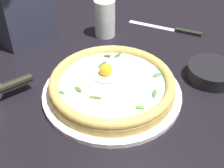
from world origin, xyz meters
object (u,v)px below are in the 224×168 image
object	(u,v)px
side_bowl	(212,72)
pizza	(112,84)
drinking_glass	(105,21)
pizza_cutter	(7,86)
table_knife	(175,30)

from	to	relation	value
side_bowl	pizza	bearing A→B (deg)	72.59
pizza	drinking_glass	xyz separation A→B (m)	(0.26, -0.13, 0.02)
pizza	side_bowl	size ratio (longest dim) A/B	2.39
drinking_glass	pizza	bearing A→B (deg)	153.04
drinking_glass	pizza_cutter	bearing A→B (deg)	111.63
side_bowl	pizza_cutter	xyz separation A→B (m)	(0.20, 0.47, 0.02)
pizza_cutter	table_knife	distance (m)	0.56
pizza	table_knife	distance (m)	0.38
table_knife	drinking_glass	distance (m)	0.24
side_bowl	table_knife	distance (m)	0.25
pizza_cutter	table_knife	size ratio (longest dim) A/B	0.68
side_bowl	table_knife	xyz separation A→B (m)	(0.24, -0.09, -0.01)
pizza_cutter	table_knife	bearing A→B (deg)	-85.94
pizza_cutter	drinking_glass	size ratio (longest dim) A/B	1.22
table_knife	drinking_glass	xyz separation A→B (m)	(0.10, 0.21, 0.05)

